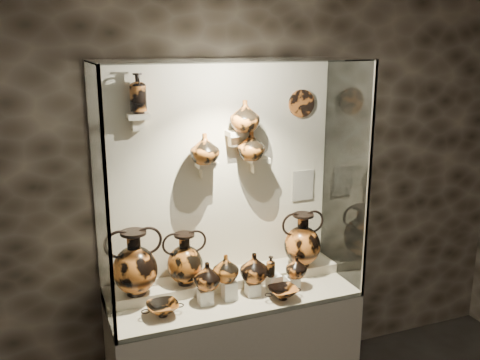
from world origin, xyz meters
name	(u,v)px	position (x,y,z in m)	size (l,w,h in m)	color
wall_back	(217,175)	(0.00, 2.50, 1.60)	(5.00, 0.02, 3.20)	#2C251B
plinth	(234,350)	(0.00, 2.18, 0.40)	(1.70, 0.60, 0.80)	beige
front_tier	(234,296)	(0.00, 2.18, 0.82)	(1.68, 0.58, 0.03)	#C4B497
rear_tier	(225,281)	(0.00, 2.35, 0.85)	(1.70, 0.25, 0.10)	#C4B497
back_panel	(217,175)	(0.00, 2.50, 1.60)	(1.70, 0.03, 1.60)	beige
glass_front	(251,198)	(0.00, 1.88, 1.60)	(1.70, 0.01, 1.60)	white
glass_left	(100,200)	(-0.85, 2.18, 1.60)	(0.01, 0.60, 1.60)	white
glass_right	(345,174)	(0.85, 2.18, 1.60)	(0.01, 0.60, 1.60)	white
glass_top	(233,60)	(0.00, 2.18, 2.40)	(1.70, 0.60, 0.01)	white
frame_post_left	(108,214)	(-0.84, 1.89, 1.60)	(0.02, 0.02, 1.60)	gray
frame_post_right	(369,184)	(0.84, 1.89, 1.60)	(0.02, 0.02, 1.60)	gray
pedestal_a	(205,296)	(-0.22, 2.13, 0.88)	(0.09, 0.09, 0.10)	silver
pedestal_b	(229,290)	(-0.05, 2.13, 0.90)	(0.09, 0.09, 0.13)	silver
pedestal_c	(253,288)	(0.12, 2.13, 0.88)	(0.09, 0.09, 0.09)	silver
pedestal_d	(274,283)	(0.28, 2.13, 0.89)	(0.09, 0.09, 0.12)	silver
pedestal_e	(292,282)	(0.42, 2.13, 0.87)	(0.09, 0.09, 0.08)	silver
bracket_ul	(138,116)	(-0.55, 2.42, 2.05)	(0.14, 0.12, 0.04)	beige
bracket_ca	(207,164)	(-0.10, 2.42, 1.70)	(0.14, 0.12, 0.04)	beige
bracket_cb	(234,133)	(0.10, 2.42, 1.90)	(0.10, 0.12, 0.04)	beige
bracket_cc	(258,160)	(0.28, 2.42, 1.70)	(0.14, 0.12, 0.04)	beige
amphora_left	(135,263)	(-0.64, 2.29, 1.12)	(0.35, 0.35, 0.44)	#BC6324
amphora_mid	(185,259)	(-0.30, 2.32, 1.08)	(0.29, 0.29, 0.37)	#A8591D
amphora_right	(302,239)	(0.59, 2.31, 1.10)	(0.32, 0.32, 0.40)	#BC6324
jug_a	(207,276)	(-0.20, 2.13, 1.02)	(0.18, 0.18, 0.18)	#BC6324
jug_b	(226,268)	(-0.07, 2.15, 1.05)	(0.18, 0.18, 0.18)	#A8591D
jug_c	(254,267)	(0.14, 2.15, 1.02)	(0.19, 0.19, 0.20)	#BC6324
jug_e	(296,267)	(0.44, 2.12, 0.99)	(0.15, 0.15, 0.15)	#BC6324
lekythos_small	(271,265)	(0.25, 2.12, 1.03)	(0.07, 0.07, 0.17)	#A8591D
kylix_left	(163,308)	(-0.52, 2.07, 0.88)	(0.26, 0.22, 0.10)	#A8591D
kylix_right	(283,292)	(0.28, 2.00, 0.88)	(0.25, 0.21, 0.10)	#BC6324
lekythos_tall	(138,91)	(-0.54, 2.41, 2.21)	(0.11, 0.11, 0.29)	#BC6324
ovoid_vase_a	(205,149)	(-0.13, 2.37, 1.82)	(0.20, 0.20, 0.20)	#A8591D
ovoid_vase_b	(245,116)	(0.16, 2.37, 2.02)	(0.20, 0.20, 0.21)	#A8591D
ovoid_vase_c	(251,145)	(0.21, 2.37, 1.82)	(0.19, 0.19, 0.20)	#A8591D
wall_plate	(301,103)	(0.63, 2.47, 2.08)	(0.20, 0.20, 0.02)	#B45D23
info_placard	(303,185)	(0.67, 2.47, 1.46)	(0.17, 0.01, 0.23)	beige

